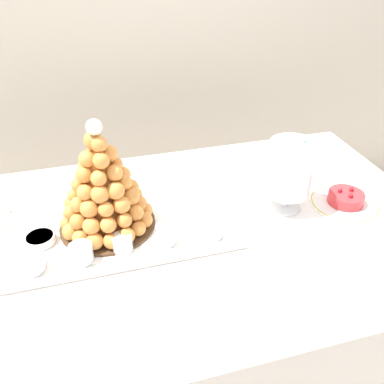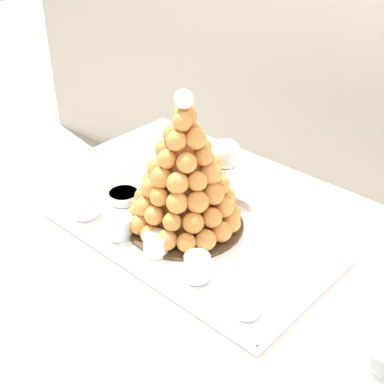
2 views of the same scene
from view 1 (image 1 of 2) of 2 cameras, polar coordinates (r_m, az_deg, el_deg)
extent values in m
plane|color=#B2A899|center=(1.79, 0.43, -24.08)|extent=(12.00, 12.00, 0.00)
cylinder|color=brown|center=(1.78, -24.18, -10.40)|extent=(0.04, 0.04, 0.74)
cylinder|color=brown|center=(1.96, 15.85, -3.71)|extent=(0.04, 0.04, 0.74)
cube|color=brown|center=(1.23, 0.57, -5.18)|extent=(1.42, 0.88, 0.02)
cube|color=white|center=(1.23, 0.57, -4.76)|extent=(1.48, 0.94, 0.00)
cube|color=white|center=(1.70, -3.85, -0.19)|extent=(1.48, 0.01, 0.36)
cube|color=white|center=(1.22, -9.89, -5.09)|extent=(0.65, 0.35, 0.01)
cube|color=white|center=(1.08, -8.73, -10.24)|extent=(0.65, 0.01, 0.02)
cube|color=white|center=(1.36, -10.88, -0.19)|extent=(0.65, 0.01, 0.02)
cube|color=white|center=(1.25, -24.97, -6.77)|extent=(0.01, 0.35, 0.02)
cube|color=white|center=(1.27, 4.67, -2.26)|extent=(0.01, 0.35, 0.02)
cylinder|color=white|center=(1.22, -9.90, -4.94)|extent=(0.32, 0.32, 0.00)
cylinder|color=#4C331E|center=(1.23, -11.64, -4.41)|extent=(0.28, 0.28, 0.01)
cone|color=#C07335|center=(1.15, -12.44, 1.25)|extent=(0.19, 0.19, 0.28)
sphere|color=#E08F42|center=(1.22, -6.62, -2.52)|extent=(0.05, 0.05, 0.05)
sphere|color=#E59546|center=(1.26, -7.33, -1.57)|extent=(0.05, 0.05, 0.05)
sphere|color=#E59546|center=(1.29, -8.65, -0.87)|extent=(0.04, 0.04, 0.04)
sphere|color=#E08E41|center=(1.30, -10.38, -0.46)|extent=(0.04, 0.04, 0.04)
sphere|color=#E59445|center=(1.31, -12.27, -0.59)|extent=(0.05, 0.05, 0.05)
sphere|color=#DF8D40|center=(1.30, -14.10, -1.03)|extent=(0.05, 0.05, 0.05)
sphere|color=#E49344|center=(1.28, -15.64, -1.80)|extent=(0.05, 0.05, 0.05)
sphere|color=#DE8C40|center=(1.25, -16.65, -2.94)|extent=(0.04, 0.04, 0.04)
sphere|color=#E59446|center=(1.22, -16.97, -4.22)|extent=(0.04, 0.04, 0.04)
sphere|color=#E19042|center=(1.19, -16.53, -5.32)|extent=(0.05, 0.05, 0.05)
sphere|color=#E19042|center=(1.15, -15.30, -6.16)|extent=(0.04, 0.04, 0.04)
sphere|color=#DF8D41|center=(1.14, -13.41, -6.70)|extent=(0.05, 0.05, 0.05)
sphere|color=#E39144|center=(1.13, -11.21, -6.72)|extent=(0.04, 0.04, 0.04)
sphere|color=#E39244|center=(1.14, -9.13, -6.03)|extent=(0.05, 0.05, 0.05)
sphere|color=#E08F42|center=(1.16, -7.52, -5.08)|extent=(0.04, 0.04, 0.04)
sphere|color=#E19042|center=(1.19, -6.65, -3.88)|extent=(0.05, 0.05, 0.05)
sphere|color=#E49445|center=(1.23, -8.02, -0.34)|extent=(0.05, 0.05, 0.05)
sphere|color=#E59546|center=(1.25, -9.43, 0.43)|extent=(0.05, 0.05, 0.05)
sphere|color=#DF8D41|center=(1.27, -11.33, 0.56)|extent=(0.05, 0.05, 0.05)
sphere|color=#DF8D41|center=(1.27, -13.36, 0.29)|extent=(0.05, 0.05, 0.05)
sphere|color=#E49345|center=(1.26, -15.13, -0.46)|extent=(0.05, 0.05, 0.05)
sphere|color=#E49344|center=(1.22, -16.26, -1.53)|extent=(0.05, 0.05, 0.05)
sphere|color=#DF8D40|center=(1.19, -16.48, -2.75)|extent=(0.04, 0.04, 0.04)
sphere|color=#DE8C40|center=(1.15, -15.62, -3.99)|extent=(0.05, 0.05, 0.05)
sphere|color=#E49445|center=(1.13, -13.86, -4.63)|extent=(0.05, 0.05, 0.05)
sphere|color=#E29143|center=(1.12, -11.59, -4.54)|extent=(0.04, 0.04, 0.04)
sphere|color=#E08F42|center=(1.13, -9.41, -3.92)|extent=(0.04, 0.04, 0.04)
sphere|color=#DE8C40|center=(1.15, -7.91, -2.85)|extent=(0.05, 0.05, 0.05)
sphere|color=#DF8D41|center=(1.19, -7.44, -1.59)|extent=(0.05, 0.05, 0.05)
sphere|color=#DE8C40|center=(1.22, -9.65, 1.47)|extent=(0.05, 0.05, 0.05)
sphere|color=#E49345|center=(1.24, -11.49, 1.76)|extent=(0.04, 0.04, 0.04)
sphere|color=#E59546|center=(1.24, -13.53, 1.51)|extent=(0.04, 0.04, 0.04)
sphere|color=#E19042|center=(1.22, -15.19, 0.65)|extent=(0.04, 0.04, 0.04)
sphere|color=#E18F42|center=(1.18, -16.01, -0.46)|extent=(0.04, 0.04, 0.04)
sphere|color=#E39244|center=(1.15, -15.63, -1.71)|extent=(0.04, 0.04, 0.04)
sphere|color=#E08F42|center=(1.12, -14.12, -2.39)|extent=(0.05, 0.05, 0.05)
sphere|color=#E08F42|center=(1.11, -11.91, -2.38)|extent=(0.04, 0.04, 0.04)
sphere|color=#E49445|center=(1.12, -9.79, -1.78)|extent=(0.05, 0.05, 0.05)
sphere|color=#DF8E41|center=(1.15, -8.55, -0.67)|extent=(0.05, 0.05, 0.05)
sphere|color=#E08E42|center=(1.18, -8.54, 0.65)|extent=(0.05, 0.05, 0.05)
sphere|color=#DF8E41|center=(1.20, -11.23, 2.96)|extent=(0.04, 0.04, 0.04)
sphere|color=#E49445|center=(1.20, -13.24, 2.84)|extent=(0.05, 0.05, 0.05)
sphere|color=#E29143|center=(1.18, -14.93, 2.08)|extent=(0.05, 0.05, 0.05)
sphere|color=#E08E41|center=(1.15, -15.53, 0.98)|extent=(0.04, 0.04, 0.04)
sphere|color=#E39244|center=(1.12, -14.68, -0.05)|extent=(0.04, 0.04, 0.04)
sphere|color=#DE8C40|center=(1.10, -12.72, -0.35)|extent=(0.05, 0.05, 0.05)
sphere|color=#E18F42|center=(1.11, -10.60, 0.17)|extent=(0.05, 0.05, 0.05)
sphere|color=#E39244|center=(1.14, -9.44, 1.30)|extent=(0.04, 0.04, 0.04)
sphere|color=#E59445|center=(1.17, -9.72, 2.35)|extent=(0.05, 0.05, 0.05)
sphere|color=#E08F42|center=(1.17, -12.51, 4.22)|extent=(0.05, 0.05, 0.05)
sphere|color=#E59445|center=(1.16, -14.56, 3.56)|extent=(0.04, 0.04, 0.04)
sphere|color=#DF8D41|center=(1.12, -14.82, 2.37)|extent=(0.05, 0.05, 0.05)
sphere|color=#E59446|center=(1.09, -12.89, 1.86)|extent=(0.04, 0.04, 0.04)
sphere|color=#E49345|center=(1.11, -10.76, 2.62)|extent=(0.05, 0.05, 0.05)
sphere|color=#E29143|center=(1.15, -10.63, 3.80)|extent=(0.04, 0.04, 0.04)
sphere|color=#DF8D40|center=(1.14, -13.34, 5.56)|extent=(0.05, 0.05, 0.05)
sphere|color=#E59546|center=(1.11, -14.41, 4.48)|extent=(0.05, 0.05, 0.05)
sphere|color=#E19043|center=(1.09, -12.56, 4.30)|extent=(0.04, 0.04, 0.04)
sphere|color=#E29143|center=(1.12, -11.50, 5.29)|extent=(0.05, 0.05, 0.05)
sphere|color=#DE8C40|center=(1.10, -13.61, 7.00)|extent=(0.05, 0.05, 0.05)
sphere|color=#E19043|center=(1.08, -12.82, 6.52)|extent=(0.04, 0.04, 0.04)
sphere|color=white|center=(1.08, -13.51, 8.82)|extent=(0.04, 0.04, 0.04)
cylinder|color=silver|center=(1.13, -21.52, -9.01)|extent=(0.06, 0.06, 0.05)
cylinder|color=#F4EAC6|center=(1.14, -21.37, -9.58)|extent=(0.06, 0.06, 0.02)
cylinder|color=white|center=(1.13, -21.57, -8.85)|extent=(0.06, 0.06, 0.02)
sphere|color=brown|center=(1.11, -21.75, -8.67)|extent=(0.02, 0.02, 0.02)
cylinder|color=silver|center=(1.12, -15.20, -8.22)|extent=(0.06, 0.06, 0.05)
cylinder|color=brown|center=(1.13, -15.10, -8.73)|extent=(0.06, 0.06, 0.02)
cylinder|color=#8C603D|center=(1.12, -15.22, -8.07)|extent=(0.06, 0.06, 0.01)
sphere|color=brown|center=(1.11, -15.44, -7.86)|extent=(0.02, 0.02, 0.02)
cylinder|color=silver|center=(1.13, -9.69, -7.08)|extent=(0.06, 0.06, 0.05)
cylinder|color=#F4EAC6|center=(1.14, -9.63, -7.59)|extent=(0.05, 0.05, 0.02)
cylinder|color=white|center=(1.12, -9.71, -6.93)|extent=(0.05, 0.05, 0.01)
sphere|color=brown|center=(1.11, -9.71, -6.72)|extent=(0.02, 0.02, 0.02)
cylinder|color=silver|center=(1.14, -3.68, -5.91)|extent=(0.05, 0.05, 0.06)
cylinder|color=gold|center=(1.15, -3.65, -6.51)|extent=(0.05, 0.05, 0.02)
cylinder|color=#EAC166|center=(1.13, -3.69, -5.73)|extent=(0.05, 0.05, 0.02)
sphere|color=brown|center=(1.13, -3.85, -5.20)|extent=(0.02, 0.02, 0.02)
cylinder|color=silver|center=(1.16, 3.01, -5.03)|extent=(0.05, 0.05, 0.06)
cylinder|color=brown|center=(1.17, 2.99, -5.65)|extent=(0.05, 0.05, 0.02)
cylinder|color=#8C603D|center=(1.15, 3.02, -4.85)|extent=(0.05, 0.05, 0.02)
sphere|color=brown|center=(1.15, 2.75, -4.32)|extent=(0.01, 0.01, 0.01)
cylinder|color=white|center=(1.22, -20.40, -6.16)|extent=(0.08, 0.08, 0.02)
cylinder|color=#F2CC59|center=(1.22, -20.48, -5.85)|extent=(0.07, 0.07, 0.00)
cylinder|color=white|center=(1.33, 12.71, -2.00)|extent=(0.10, 0.10, 0.01)
cylinder|color=white|center=(1.31, 12.87, -0.93)|extent=(0.02, 0.02, 0.05)
cylinder|color=white|center=(1.25, 13.49, 3.26)|extent=(0.14, 0.14, 0.17)
cylinder|color=pink|center=(1.30, 14.63, 0.81)|extent=(0.05, 0.05, 0.05)
cylinder|color=yellow|center=(1.31, 12.33, 1.54)|extent=(0.06, 0.06, 0.06)
cylinder|color=#D199D8|center=(1.28, 12.52, 0.65)|extent=(0.06, 0.05, 0.06)
cylinder|color=#F9A54C|center=(1.26, 13.54, -0.12)|extent=(0.06, 0.05, 0.05)
cylinder|color=#72B2E0|center=(1.29, 13.93, 1.88)|extent=(0.05, 0.05, 0.05)
cylinder|color=brown|center=(1.28, 12.11, 1.82)|extent=(0.06, 0.05, 0.06)
cylinder|color=#D199D8|center=(1.25, 14.11, 0.82)|extent=(0.05, 0.05, 0.05)
cylinder|color=#E54C47|center=(1.29, 13.49, 3.12)|extent=(0.06, 0.05, 0.05)
cylinder|color=#E54C47|center=(1.24, 12.39, 1.93)|extent=(0.06, 0.05, 0.05)
cylinder|color=#9ED860|center=(1.25, 14.87, 1.78)|extent=(0.06, 0.05, 0.04)
cylinder|color=#E54C47|center=(1.26, 12.80, 3.63)|extent=(0.06, 0.05, 0.05)
cylinder|color=#F9A54C|center=(1.23, 12.28, 2.85)|extent=(0.07, 0.05, 0.07)
cylinder|color=#72B2E0|center=(1.24, 14.38, 2.69)|extent=(0.06, 0.05, 0.05)
cylinder|color=#72B2E0|center=(1.27, 14.23, 3.70)|extent=(0.06, 0.04, 0.06)
cylinder|color=brown|center=(1.25, 11.93, 4.48)|extent=(0.05, 0.06, 0.03)
cylinder|color=#E54C47|center=(1.22, 12.98, 3.71)|extent=(0.04, 0.05, 0.05)
cylinder|color=#D199D8|center=(1.24, 14.91, 3.96)|extent=(0.06, 0.05, 0.06)
cylinder|color=yellow|center=(1.26, 13.66, 4.46)|extent=(0.07, 0.06, 0.07)
cylinder|color=#F9A54C|center=(1.23, 12.81, 5.09)|extent=(0.05, 0.05, 0.04)
cylinder|color=#9ED860|center=(1.20, 14.11, 4.29)|extent=(0.07, 0.05, 0.07)
cylinder|color=#E54C47|center=(1.24, 15.16, 4.94)|extent=(0.06, 0.05, 0.06)
cylinder|color=#D199D8|center=(1.25, 13.52, 5.59)|extent=(0.06, 0.05, 0.05)
cylinder|color=#9ED860|center=(1.21, 13.57, 5.72)|extent=(0.05, 0.05, 0.04)
cylinder|color=#72B2E0|center=(1.21, 15.10, 5.40)|extent=(0.06, 0.05, 0.05)
cylinder|color=#72B2E0|center=(1.24, 14.71, 6.17)|extent=(0.06, 0.05, 0.06)
cylinder|color=#F9A54C|center=(1.23, 12.50, 6.38)|extent=(0.05, 0.05, 0.02)
cylinder|color=white|center=(1.40, 20.50, -1.45)|extent=(0.22, 0.22, 0.01)
torus|color=gold|center=(1.40, 20.52, -1.35)|extent=(0.21, 0.21, 0.00)
cylinder|color=red|center=(1.39, 20.66, -0.76)|extent=(0.11, 0.11, 0.03)
sphere|color=#A51923|center=(1.39, 21.36, 0.36)|extent=(0.01, 0.01, 0.01)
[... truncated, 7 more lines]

